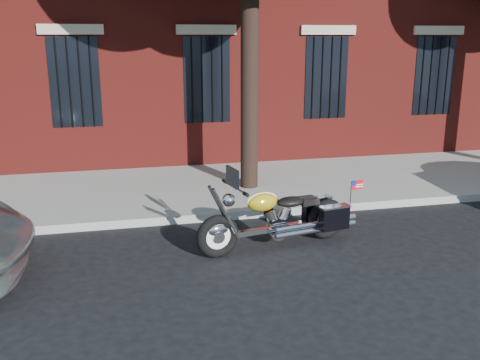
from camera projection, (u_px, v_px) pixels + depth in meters
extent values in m
plane|color=black|center=(263.00, 246.00, 8.44)|extent=(120.00, 120.00, 0.00)
cube|color=gray|center=(243.00, 214.00, 9.72)|extent=(40.00, 0.16, 0.15)
cube|color=gray|center=(222.00, 187.00, 11.49)|extent=(40.00, 3.60, 0.15)
cube|color=black|center=(207.00, 80.00, 12.68)|extent=(1.10, 0.14, 2.00)
cube|color=#B2A893|center=(206.00, 30.00, 12.35)|extent=(1.40, 0.20, 0.22)
cylinder|color=black|center=(207.00, 80.00, 12.60)|extent=(0.04, 0.04, 2.00)
cylinder|color=black|center=(250.00, 73.00, 10.63)|extent=(0.36, 0.36, 5.00)
torus|color=black|center=(218.00, 236.00, 7.90)|extent=(0.69, 0.28, 0.67)
torus|color=black|center=(326.00, 219.00, 8.65)|extent=(0.69, 0.28, 0.67)
cylinder|color=white|center=(218.00, 236.00, 7.90)|extent=(0.50, 0.16, 0.50)
cylinder|color=white|center=(326.00, 219.00, 8.65)|extent=(0.50, 0.16, 0.50)
ellipsoid|color=white|center=(218.00, 230.00, 7.87)|extent=(0.37, 0.19, 0.19)
ellipsoid|color=gold|center=(327.00, 212.00, 8.62)|extent=(0.37, 0.21, 0.19)
cube|color=white|center=(275.00, 228.00, 8.28)|extent=(1.49, 0.39, 0.08)
cylinder|color=white|center=(277.00, 229.00, 8.30)|extent=(0.35, 0.24, 0.32)
cylinder|color=white|center=(311.00, 228.00, 8.34)|extent=(1.24, 0.33, 0.09)
ellipsoid|color=gold|center=(262.00, 202.00, 8.07)|extent=(0.54, 0.38, 0.29)
ellipsoid|color=black|center=(291.00, 202.00, 8.29)|extent=(0.53, 0.37, 0.15)
cube|color=black|center=(317.00, 208.00, 8.84)|extent=(0.50, 0.25, 0.38)
cube|color=black|center=(334.00, 218.00, 8.38)|extent=(0.50, 0.25, 0.38)
cylinder|color=white|center=(235.00, 187.00, 7.82)|extent=(0.19, 0.77, 0.04)
sphere|color=white|center=(229.00, 200.00, 7.83)|extent=(0.23, 0.23, 0.20)
cube|color=black|center=(232.00, 177.00, 7.77)|extent=(0.12, 0.40, 0.28)
cube|color=red|center=(357.00, 185.00, 8.36)|extent=(0.22, 0.06, 0.14)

